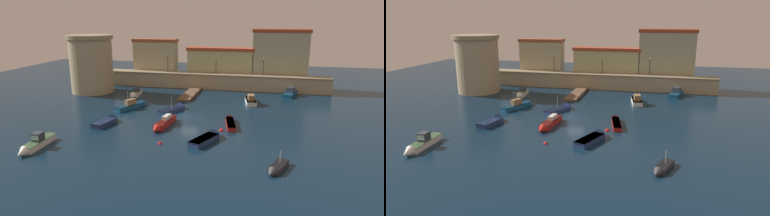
% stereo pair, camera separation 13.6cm
% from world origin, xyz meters
% --- Properties ---
extents(ground_plane, '(125.05, 125.05, 0.00)m').
position_xyz_m(ground_plane, '(0.00, 0.00, 0.00)').
color(ground_plane, '#0C2338').
extents(quay_wall, '(48.94, 3.47, 3.30)m').
position_xyz_m(quay_wall, '(0.00, 22.43, 1.66)').
color(quay_wall, tan).
rests_on(quay_wall, ground).
extents(old_town_backdrop, '(39.35, 5.17, 9.67)m').
position_xyz_m(old_town_backdrop, '(4.06, 26.15, 7.11)').
color(old_town_backdrop, '#B8B38E').
rests_on(old_town_backdrop, ground).
extents(fortress_tower, '(9.28, 9.28, 11.73)m').
position_xyz_m(fortress_tower, '(-23.97, 13.58, 5.93)').
color(fortress_tower, tan).
rests_on(fortress_tower, ground).
extents(pier_dock, '(2.42, 11.68, 0.70)m').
position_xyz_m(pier_dock, '(-3.33, 15.00, 0.23)').
color(pier_dock, brown).
rests_on(pier_dock, ground).
extents(quay_lamp_0, '(0.32, 0.32, 3.90)m').
position_xyz_m(quay_lamp_0, '(-10.22, 22.43, 5.85)').
color(quay_lamp_0, black).
rests_on(quay_lamp_0, quay_wall).
extents(quay_lamp_1, '(0.32, 0.32, 3.48)m').
position_xyz_m(quay_lamp_1, '(0.65, 22.43, 5.61)').
color(quay_lamp_1, black).
rests_on(quay_lamp_1, quay_wall).
extents(quay_lamp_2, '(0.32, 0.32, 3.74)m').
position_xyz_m(quay_lamp_2, '(10.66, 22.43, 5.76)').
color(quay_lamp_2, black).
rests_on(quay_lamp_2, quay_wall).
extents(moored_boat_0, '(3.86, 6.32, 1.57)m').
position_xyz_m(moored_boat_0, '(4.79, -9.79, 0.36)').
color(moored_boat_0, navy).
rests_on(moored_boat_0, ground).
extents(moored_boat_1, '(3.64, 7.37, 3.01)m').
position_xyz_m(moored_boat_1, '(16.53, 19.68, 0.50)').
color(moored_boat_1, '#195689').
rests_on(moored_boat_1, ground).
extents(moored_boat_2, '(4.15, 7.08, 3.37)m').
position_xyz_m(moored_boat_2, '(-10.79, 3.18, 0.50)').
color(moored_boat_2, '#195689').
rests_on(moored_boat_2, ground).
extents(moored_boat_3, '(2.57, 6.54, 2.15)m').
position_xyz_m(moored_boat_3, '(8.81, 11.44, 0.56)').
color(moored_boat_3, white).
rests_on(moored_boat_3, ground).
extents(moored_boat_4, '(2.56, 4.35, 2.16)m').
position_xyz_m(moored_boat_4, '(13.22, -17.19, 0.28)').
color(moored_boat_4, '#333338').
rests_on(moored_boat_4, ground).
extents(moored_boat_5, '(4.33, 6.14, 3.16)m').
position_xyz_m(moored_boat_5, '(-3.10, 3.45, 0.26)').
color(moored_boat_5, navy).
rests_on(moored_boat_5, ground).
extents(moored_boat_6, '(2.05, 5.95, 1.80)m').
position_xyz_m(moored_boat_6, '(-13.82, 11.68, 0.53)').
color(moored_boat_6, white).
rests_on(moored_boat_6, ground).
extents(moored_boat_7, '(2.72, 5.42, 1.65)m').
position_xyz_m(moored_boat_7, '(-11.04, -6.00, 0.35)').
color(moored_boat_7, navy).
rests_on(moored_boat_7, ground).
extents(moored_boat_8, '(1.70, 6.90, 2.02)m').
position_xyz_m(moored_boat_8, '(-15.14, -17.19, 0.53)').
color(moored_boat_8, white).
rests_on(moored_boat_8, ground).
extents(moored_boat_9, '(2.36, 6.99, 1.08)m').
position_xyz_m(moored_boat_9, '(6.70, -2.35, 0.32)').
color(moored_boat_9, red).
rests_on(moored_boat_9, ground).
extents(moored_boat_10, '(1.91, 7.30, 1.56)m').
position_xyz_m(moored_boat_10, '(-2.56, -5.69, 0.47)').
color(moored_boat_10, red).
rests_on(moored_boat_10, ground).
extents(mooring_buoy_0, '(0.49, 0.49, 0.49)m').
position_xyz_m(mooring_buoy_0, '(-0.91, -12.43, 0.00)').
color(mooring_buoy_0, red).
rests_on(mooring_buoy_0, ground).
extents(mooring_buoy_1, '(0.61, 0.61, 0.61)m').
position_xyz_m(mooring_buoy_1, '(5.91, -5.76, 0.00)').
color(mooring_buoy_1, red).
rests_on(mooring_buoy_1, ground).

